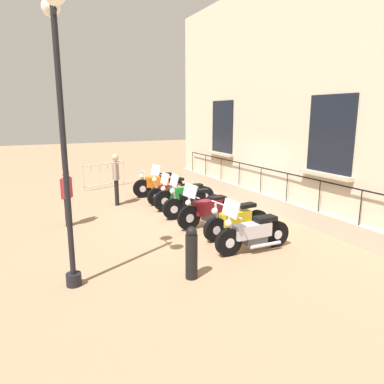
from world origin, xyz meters
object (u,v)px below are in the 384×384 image
Objects in this scene: motorcycle_green at (184,196)px; crowd_barrier at (104,175)px; motorcycle_yellow at (237,222)px; bollard at (191,253)px; motorcycle_orange at (158,185)px; motorcycle_black at (193,203)px; motorcycle_silver at (253,234)px; motorcycle_red at (170,191)px; pedestrian_standing at (67,194)px; pedestrian_walking at (116,176)px; lamppost at (61,107)px; motorcycle_maroon at (208,210)px.

crowd_barrier is (1.65, -4.63, 0.12)m from motorcycle_green.
motorcycle_yellow is 1.91× the size of bollard.
motorcycle_orange is at bearing 121.53° from crowd_barrier.
motorcycle_black reaches higher than crowd_barrier.
motorcycle_silver is at bearing 87.94° from motorcycle_green.
motorcycle_red is 0.95× the size of motorcycle_black.
motorcycle_black is at bearing 104.75° from crowd_barrier.
bollard is 0.65× the size of pedestrian_standing.
motorcycle_orange is at bearing -90.66° from motorcycle_black.
motorcycle_silver is 1.21× the size of pedestrian_standing.
motorcycle_green is 3.15m from motorcycle_yellow.
motorcycle_yellow is (-0.19, 5.29, -0.03)m from motorcycle_orange.
motorcycle_yellow is 1.02× the size of motorcycle_silver.
motorcycle_orange is 4.35m from pedestrian_standing.
pedestrian_walking is at bearing -72.82° from motorcycle_silver.
motorcycle_orange is 1.11× the size of pedestrian_walking.
lamppost is 2.59× the size of crowd_barrier.
motorcycle_red is 1.07× the size of pedestrian_walking.
motorcycle_black is 5.85m from crowd_barrier.
bollard is at bearing 74.70° from motorcycle_orange.
lamppost reaches higher than motorcycle_maroon.
pedestrian_standing is at bearing -37.45° from motorcycle_yellow.
motorcycle_maroon is 1.14× the size of pedestrian_walking.
motorcycle_maroon is at bearing 89.39° from motorcycle_orange.
motorcycle_yellow is at bearing 112.81° from pedestrian_walking.
pedestrian_standing is (2.08, 4.88, 0.35)m from crowd_barrier.
crowd_barrier is at bearing -94.48° from pedestrian_walking.
motorcycle_yellow is at bearing 102.41° from crowd_barrier.
motorcycle_black is at bearing -116.29° from bollard.
pedestrian_walking reaches higher than motorcycle_black.
motorcycle_red is 3.01m from motorcycle_maroon.
motorcycle_red is at bearing -91.41° from motorcycle_maroon.
motorcycle_yellow is at bearing -101.70° from motorcycle_silver.
lamppost reaches higher than pedestrian_standing.
motorcycle_red is 2.02m from motorcycle_black.
bollard is (1.86, 2.78, 0.06)m from motorcycle_maroon.
bollard is (1.87, 3.78, 0.09)m from motorcycle_black.
crowd_barrier reaches higher than motorcycle_yellow.
lamppost is at bearing 74.17° from crowd_barrier.
bollard is (1.93, 5.80, 0.10)m from motorcycle_red.
motorcycle_maroon is at bearing 153.47° from pedestrian_standing.
motorcycle_orange is 4.17m from motorcycle_maroon.
motorcycle_maroon is 6.82m from crowd_barrier.
motorcycle_silver is 1.10× the size of pedestrian_walking.
motorcycle_yellow is 5.16m from lamppost.
motorcycle_yellow is 1.03× the size of crowd_barrier.
motorcycle_silver is at bearing 99.71° from crowd_barrier.
pedestrian_standing reaches higher than motorcycle_silver.
motorcycle_green is (-0.13, 2.14, 0.01)m from motorcycle_orange.
lamppost is 2.82× the size of pedestrian_walking.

